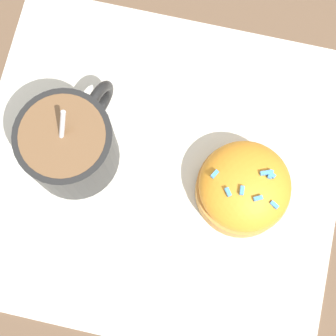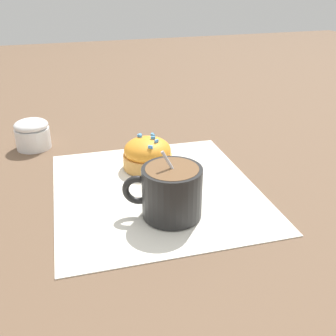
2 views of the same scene
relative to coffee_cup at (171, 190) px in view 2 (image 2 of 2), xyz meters
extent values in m
plane|color=brown|center=(-0.07, 0.00, -0.04)|extent=(3.00, 3.00, 0.00)
cube|color=white|center=(-0.07, 0.00, -0.04)|extent=(0.34, 0.31, 0.00)
cylinder|color=black|center=(0.00, 0.00, 0.00)|extent=(0.08, 0.08, 0.07)
cylinder|color=brown|center=(0.00, 0.00, 0.03)|extent=(0.07, 0.07, 0.01)
torus|color=black|center=(-0.02, -0.04, 0.00)|extent=(0.02, 0.04, 0.04)
ellipsoid|color=silver|center=(-0.01, -0.02, -0.03)|extent=(0.02, 0.03, 0.01)
cylinder|color=silver|center=(0.00, 0.01, 0.01)|extent=(0.02, 0.04, 0.08)
cylinder|color=#D19347|center=(-0.15, 0.01, -0.03)|extent=(0.08, 0.08, 0.02)
ellipsoid|color=orange|center=(-0.15, 0.01, -0.01)|extent=(0.08, 0.08, 0.04)
cube|color=#4C99EA|center=(-0.13, 0.02, 0.01)|extent=(0.01, 0.01, 0.00)
cube|color=#4C99EA|center=(-0.16, 0.00, 0.01)|extent=(0.01, 0.01, 0.00)
cube|color=#4C99EA|center=(-0.12, 0.01, 0.01)|extent=(0.01, 0.01, 0.00)
cube|color=#4C99EA|center=(-0.17, 0.00, 0.01)|extent=(0.01, 0.01, 0.00)
cube|color=#4C99EA|center=(-0.16, 0.02, 0.01)|extent=(0.01, 0.01, 0.00)
cube|color=#4C99EA|center=(-0.17, 0.02, 0.01)|extent=(0.01, 0.01, 0.00)
cube|color=#4C99EA|center=(-0.17, 0.00, 0.01)|extent=(0.00, 0.01, 0.00)
cube|color=#4C99EA|center=(-0.14, 0.02, 0.02)|extent=(0.00, 0.01, 0.00)
cylinder|color=white|center=(-0.30, -0.17, -0.02)|extent=(0.06, 0.06, 0.04)
ellipsoid|color=white|center=(-0.30, -0.17, 0.00)|extent=(0.06, 0.06, 0.02)
camera|label=1|loc=(-0.10, 0.11, 0.45)|focal=60.00mm
camera|label=2|loc=(0.42, -0.14, 0.25)|focal=42.00mm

